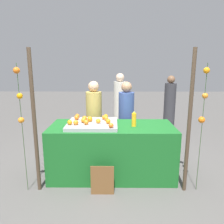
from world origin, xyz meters
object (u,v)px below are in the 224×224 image
(orange_0, at_px, (76,122))
(orange_1, at_px, (77,116))
(vendor_left, at_px, (94,123))
(chalkboard_sign, at_px, (102,181))
(vendor_right, at_px, (126,122))
(juice_bottle, at_px, (134,120))
(stall_counter, at_px, (112,150))

(orange_0, height_order, orange_1, orange_0)
(orange_0, bearing_deg, orange_1, 96.40)
(orange_0, relative_size, vendor_left, 0.05)
(orange_1, xyz_separation_m, vendor_left, (0.26, 0.48, -0.25))
(chalkboard_sign, bearing_deg, vendor_left, 99.75)
(orange_1, height_order, vendor_left, vendor_left)
(vendor_right, bearing_deg, vendor_left, -176.28)
(juice_bottle, relative_size, vendor_left, 0.15)
(stall_counter, relative_size, chalkboard_sign, 4.47)
(stall_counter, distance_m, orange_0, 0.81)
(chalkboard_sign, xyz_separation_m, vendor_left, (-0.23, 1.35, 0.51))
(stall_counter, relative_size, juice_bottle, 8.61)
(juice_bottle, bearing_deg, chalkboard_sign, -131.56)
(vendor_left, bearing_deg, stall_counter, -63.88)
(juice_bottle, height_order, vendor_left, vendor_left)
(orange_0, xyz_separation_m, vendor_right, (0.86, 0.97, -0.26))
(orange_1, relative_size, juice_bottle, 0.32)
(chalkboard_sign, bearing_deg, stall_counter, 77.29)
(vendor_left, bearing_deg, vendor_right, 3.72)
(juice_bottle, bearing_deg, orange_1, 162.48)
(orange_1, distance_m, vendor_right, 1.08)
(chalkboard_sign, relative_size, vendor_left, 0.29)
(chalkboard_sign, bearing_deg, orange_0, 135.74)
(orange_0, relative_size, vendor_right, 0.05)
(juice_bottle, relative_size, vendor_right, 0.15)
(orange_1, relative_size, vendor_left, 0.05)
(stall_counter, relative_size, vendor_left, 1.32)
(stall_counter, xyz_separation_m, vendor_left, (-0.37, 0.75, 0.29))
(chalkboard_sign, distance_m, vendor_right, 1.54)
(vendor_left, relative_size, vendor_right, 1.01)
(juice_bottle, relative_size, chalkboard_sign, 0.52)
(orange_0, bearing_deg, vendor_left, 77.53)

